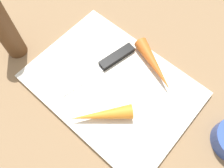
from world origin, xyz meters
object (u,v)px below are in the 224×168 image
object	(u,v)px
carrot_short	(101,115)
carrot_long	(154,65)
cutting_board	(112,85)
pepper_grinder	(5,30)
knife	(112,60)

from	to	relation	value
carrot_short	carrot_long	bearing A→B (deg)	-141.92
cutting_board	pepper_grinder	world-z (taller)	pepper_grinder
knife	carrot_short	world-z (taller)	carrot_short
carrot_long	pepper_grinder	world-z (taller)	pepper_grinder
knife	pepper_grinder	distance (m)	0.24
carrot_long	carrot_short	bearing A→B (deg)	-69.27
cutting_board	carrot_short	xyz separation A→B (m)	(0.03, -0.07, 0.02)
knife	carrot_long	size ratio (longest dim) A/B	1.47
carrot_short	pepper_grinder	world-z (taller)	pepper_grinder
carrot_short	pepper_grinder	size ratio (longest dim) A/B	0.79
carrot_short	pepper_grinder	xyz separation A→B (m)	(-0.27, -0.01, 0.05)
cutting_board	knife	xyz separation A→B (m)	(-0.04, 0.05, 0.01)
knife	carrot_long	world-z (taller)	carrot_long
knife	carrot_short	size ratio (longest dim) A/B	1.60
cutting_board	knife	bearing A→B (deg)	130.70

